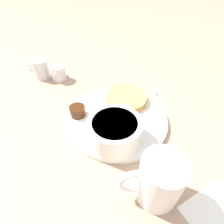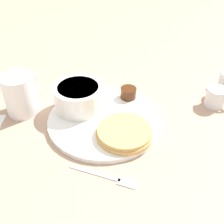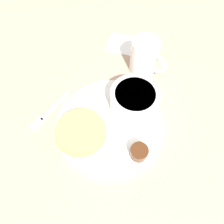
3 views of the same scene
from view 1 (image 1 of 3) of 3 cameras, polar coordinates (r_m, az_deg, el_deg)
name	(u,v)px [view 1 (image 1 of 3)]	position (r m, az deg, el deg)	size (l,w,h in m)	color
ground_plane	(116,120)	(0.48, 1.46, -2.66)	(4.00, 4.00, 0.00)	tan
plate	(116,119)	(0.47, 1.47, -2.14)	(0.27, 0.27, 0.01)	white
pancake_stack	(126,98)	(0.52, 4.59, 4.46)	(0.13, 0.13, 0.02)	tan
bowl	(115,131)	(0.39, 0.84, -6.12)	(0.12, 0.12, 0.06)	white
syrup_cup	(78,111)	(0.48, -11.18, 0.33)	(0.04, 0.04, 0.03)	#47230F
butter_ramekin	(106,144)	(0.39, -1.81, -10.26)	(0.05, 0.05, 0.04)	white
coffee_mug	(158,181)	(0.33, 14.86, -20.83)	(0.10, 0.08, 0.10)	white
creamer_pitcher_near	(58,73)	(0.66, -17.10, 12.05)	(0.05, 0.06, 0.05)	white
creamer_pitcher_far	(41,69)	(0.69, -22.29, 12.86)	(0.06, 0.06, 0.07)	white
fork	(160,97)	(0.57, 15.29, 4.64)	(0.08, 0.13, 0.00)	silver
napkin	(218,214)	(0.40, 31.25, -26.48)	(0.12, 0.10, 0.00)	white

